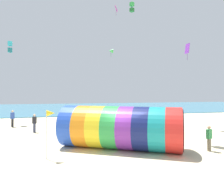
% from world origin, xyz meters
% --- Properties ---
extents(ground_plane, '(120.00, 120.00, 0.00)m').
position_xyz_m(ground_plane, '(0.00, 0.00, 0.00)').
color(ground_plane, beige).
extents(sea, '(120.00, 40.00, 0.10)m').
position_xyz_m(sea, '(0.00, 40.94, 0.05)').
color(sea, teal).
rests_on(sea, ground).
extents(giant_inflatable_tube, '(8.16, 6.38, 2.78)m').
position_xyz_m(giant_inflatable_tube, '(-0.17, 0.40, 1.39)').
color(giant_inflatable_tube, blue).
rests_on(giant_inflatable_tube, ground).
extents(kite_handler, '(0.42, 0.34, 1.60)m').
position_xyz_m(kite_handler, '(5.10, -1.56, 0.81)').
color(kite_handler, '#726651').
rests_on(kite_handler, ground).
extents(kite_green_delta, '(0.70, 0.66, 1.11)m').
position_xyz_m(kite_green_delta, '(3.09, 15.35, 9.40)').
color(kite_green_delta, green).
extents(kite_green_box, '(0.72, 0.72, 1.51)m').
position_xyz_m(kite_green_box, '(6.91, 17.48, 16.61)').
color(kite_green_box, green).
extents(kite_magenta_diamond, '(0.49, 0.68, 1.48)m').
position_xyz_m(kite_magenta_diamond, '(4.36, 17.24, 16.03)').
color(kite_magenta_diamond, '#D1339E').
extents(kite_purple_diamond, '(0.20, 0.74, 1.82)m').
position_xyz_m(kite_purple_diamond, '(9.33, 7.01, 8.37)').
color(kite_purple_diamond, purple).
extents(kite_cyan_box, '(0.55, 0.55, 1.42)m').
position_xyz_m(kite_cyan_box, '(-9.61, 15.50, 9.29)').
color(kite_cyan_box, '#2DB2C6').
extents(bystander_near_water, '(0.39, 0.27, 1.71)m').
position_xyz_m(bystander_near_water, '(-6.13, 8.13, 0.88)').
color(bystander_near_water, '#383D56').
rests_on(bystander_near_water, ground).
extents(bystander_mid_beach, '(0.42, 0.39, 1.81)m').
position_xyz_m(bystander_mid_beach, '(-8.70, 12.10, 0.94)').
color(bystander_mid_beach, black).
rests_on(bystander_mid_beach, ground).
extents(beach_flag, '(0.47, 0.36, 2.72)m').
position_xyz_m(beach_flag, '(-4.57, -0.65, 2.41)').
color(beach_flag, silver).
rests_on(beach_flag, ground).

